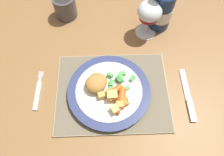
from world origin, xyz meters
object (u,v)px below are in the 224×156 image
at_px(dining_table, 117,86).
at_px(fork, 38,93).
at_px(drinking_cup, 65,6).
at_px(table_knife, 188,99).
at_px(wine_glass, 149,13).
at_px(dinner_plate, 109,91).
at_px(bottle, 163,6).

height_order(dining_table, fork, fork).
bearing_deg(drinking_cup, dining_table, -55.68).
bearing_deg(table_knife, dining_table, 155.70).
bearing_deg(wine_glass, dinner_plate, -120.22).
distance_m(dinner_plate, drinking_cup, 0.38).
bearing_deg(fork, wine_glass, 32.60).
bearing_deg(dinner_plate, bottle, 55.32).
xyz_separation_m(table_knife, bottle, (-0.06, 0.31, 0.09)).
xyz_separation_m(fork, table_knife, (0.48, -0.04, 0.00)).
relative_size(dinner_plate, bottle, 1.00).
distance_m(table_knife, drinking_cup, 0.55).
height_order(dining_table, table_knife, table_knife).
relative_size(dinner_plate, wine_glass, 1.86).
height_order(dinner_plate, fork, dinner_plate).
xyz_separation_m(dining_table, fork, (-0.26, -0.06, 0.09)).
xyz_separation_m(fork, drinking_cup, (0.07, 0.34, 0.04)).
height_order(dining_table, drinking_cup, drinking_cup).
relative_size(dinner_plate, fork, 1.88).
height_order(dining_table, wine_glass, wine_glass).
bearing_deg(dinner_plate, dining_table, 65.30).
bearing_deg(bottle, wine_glass, -145.43).
distance_m(fork, wine_glass, 0.45).
distance_m(wine_glass, drinking_cup, 0.32).
bearing_deg(wine_glass, fork, -147.40).
distance_m(dining_table, drinking_cup, 0.36).
distance_m(table_knife, bottle, 0.33).
bearing_deg(dining_table, wine_glass, 57.77).
relative_size(wine_glass, drinking_cup, 1.61).
bearing_deg(dinner_plate, drinking_cup, 114.36).
distance_m(fork, table_knife, 0.48).
xyz_separation_m(wine_glass, drinking_cup, (-0.30, 0.10, -0.05)).
relative_size(table_knife, drinking_cup, 2.11).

